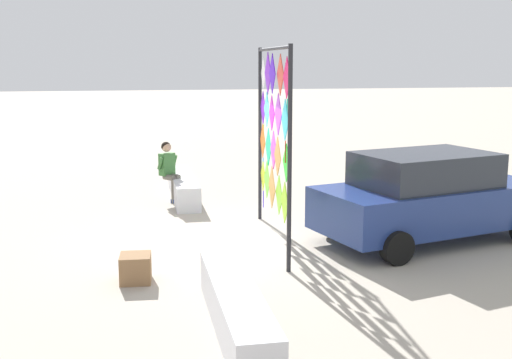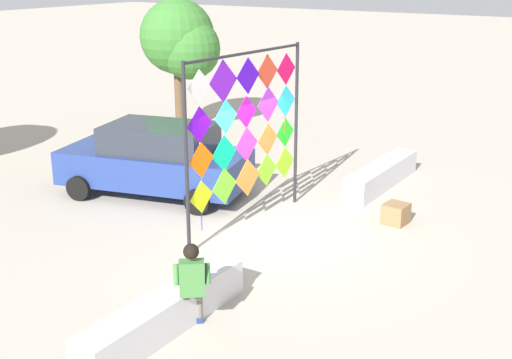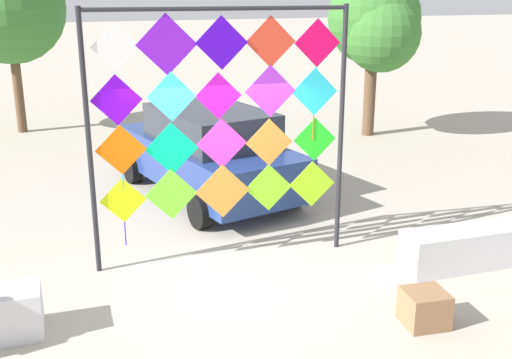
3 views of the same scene
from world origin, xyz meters
name	(u,v)px [view 2 (image 2 of 3)]	position (x,y,z in m)	size (l,w,h in m)	color
ground	(274,234)	(0.00, 0.00, 0.00)	(120.00, 120.00, 0.00)	#ADA393
plaza_ledge_left	(165,313)	(-3.95, -0.58, 0.28)	(3.21, 0.53, 0.56)	silver
plaza_ledge_right	(382,175)	(3.95, -0.58, 0.28)	(3.21, 0.53, 0.56)	silver
kite_display_rack	(247,125)	(0.11, 0.72, 2.09)	(3.54, 0.30, 3.53)	#232328
seated_vendor	(192,279)	(-3.72, -0.92, 0.82)	(0.68, 0.66, 1.41)	#666056
parked_car	(156,159)	(0.59, 3.54, 0.84)	(2.86, 4.57, 1.65)	navy
cardboard_box_large	(396,214)	(1.87, -1.78, 0.21)	(0.48, 0.46, 0.42)	olive
tree_broadleaf	(182,41)	(5.67, 6.85, 2.82)	(2.30, 2.57, 4.11)	brown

